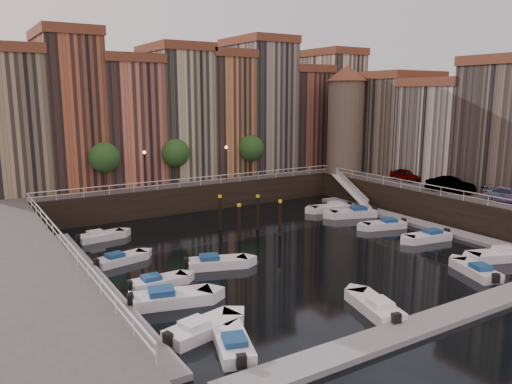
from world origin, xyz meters
TOP-DOWN VIEW (x-y plane):
  - ground at (0.00, 0.00)m, footprint 200.00×200.00m
  - quay_far at (0.00, 26.00)m, footprint 80.00×20.00m
  - quay_right at (28.00, -2.00)m, footprint 20.00×36.00m
  - dock_left at (-16.20, -1.00)m, footprint 2.00×28.00m
  - dock_right at (16.20, -1.00)m, footprint 2.00×28.00m
  - dock_near at (0.00, -17.00)m, footprint 30.00×2.00m
  - mountains at (1.72, 110.00)m, footprint 145.00×100.00m
  - far_terrace at (3.31, 23.50)m, footprint 48.70×10.30m
  - right_terrace at (26.50, 3.80)m, footprint 9.30×24.30m
  - corner_tower at (20.00, 14.50)m, footprint 5.20×5.20m
  - promenade_trees at (-1.33, 18.20)m, footprint 21.20×3.20m
  - street_lamps at (-1.00, 17.20)m, footprint 10.36×0.36m
  - railings at (0.00, 4.88)m, footprint 36.08×34.04m
  - gangway at (17.10, 10.00)m, footprint 2.78×8.32m
  - mooring_pilings at (-0.19, 5.00)m, footprint 4.42×5.27m
  - boat_left_0 at (-12.94, -11.17)m, footprint 4.93×2.75m
  - boat_left_1 at (-12.84, -6.40)m, footprint 5.38×3.10m
  - boat_left_2 at (-12.46, -3.09)m, footprint 4.17×1.54m
  - boat_left_3 at (-13.20, 3.10)m, footprint 4.38×2.39m
  - boat_left_4 at (-12.82, 10.44)m, footprint 4.47×2.09m
  - boat_right_0 at (12.91, -12.14)m, footprint 5.02×3.21m
  - boat_right_1 at (12.54, -5.50)m, footprint 4.77×2.33m
  - boat_right_2 at (12.38, -0.33)m, footprint 4.65×2.76m
  - boat_right_3 at (13.04, 4.88)m, footprint 5.35×3.42m
  - boat_right_4 at (12.65, 8.16)m, footprint 5.03×2.75m
  - boat_near_0 at (-12.28, -13.51)m, footprint 2.90×4.69m
  - boat_near_1 at (-2.68, -14.10)m, footprint 2.78×4.90m
  - boat_near_3 at (8.34, -13.32)m, footprint 2.94×4.59m
  - car_a at (21.78, 5.62)m, footprint 1.91×4.21m
  - car_b at (20.18, -1.72)m, footprint 3.06×5.07m
  - car_c at (20.70, -7.88)m, footprint 3.02×5.06m
  - boat_extra_232 at (-7.22, -1.74)m, footprint 4.91×3.10m

SIDE VIEW (x-z plane):
  - ground at x=0.00m, z-range 0.00..0.00m
  - dock_left at x=-16.20m, z-range 0.00..0.35m
  - dock_right at x=16.20m, z-range 0.00..0.35m
  - dock_near at x=0.00m, z-range 0.00..0.35m
  - boat_left_2 at x=-12.46m, z-range -0.16..0.80m
  - boat_left_3 at x=-13.20m, z-range -0.16..0.82m
  - boat_left_4 at x=-12.82m, z-range -0.16..0.84m
  - boat_near_3 at x=8.34m, z-range -0.17..0.86m
  - boat_right_2 at x=12.38m, z-range -0.17..0.87m
  - boat_near_0 at x=-12.28m, z-range -0.17..0.88m
  - boat_right_1 at x=12.54m, z-range -0.17..0.90m
  - boat_near_1 at x=-2.68m, z-range -0.18..0.92m
  - boat_left_0 at x=-12.94m, z-range -0.18..0.92m
  - boat_extra_232 at x=-7.22m, z-range -0.18..0.92m
  - boat_right_4 at x=12.65m, z-range -0.18..0.94m
  - boat_right_0 at x=12.91m, z-range -0.18..0.95m
  - boat_right_3 at x=13.04m, z-range -0.20..1.01m
  - boat_left_1 at x=-12.84m, z-range -0.20..1.01m
  - quay_far at x=0.00m, z-range 0.00..3.00m
  - quay_right at x=28.00m, z-range 0.00..3.00m
  - mooring_pilings at x=-0.19m, z-range -0.24..3.54m
  - gangway at x=17.10m, z-range 0.05..3.78m
  - car_c at x=20.70m, z-range 3.00..4.37m
  - car_a at x=21.78m, z-range 3.00..4.40m
  - railings at x=0.00m, z-range 3.53..4.05m
  - car_b at x=20.18m, z-range 3.00..4.58m
  - street_lamps at x=-1.00m, z-range 3.81..7.99m
  - promenade_trees at x=-1.33m, z-range 3.98..9.18m
  - mountains at x=1.72m, z-range -1.08..16.92m
  - right_terrace at x=26.50m, z-range 2.56..16.56m
  - corner_tower at x=20.00m, z-range 3.29..17.09m
  - far_terrace at x=3.31m, z-range 2.20..19.70m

